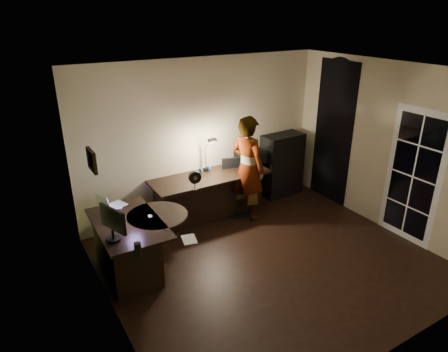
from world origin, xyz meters
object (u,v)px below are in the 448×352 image
desk_left (131,248)px  person (248,168)px  monitor (112,228)px  desk_right (211,196)px  cabinet (282,165)px  office_chair (236,188)px

desk_left → person: person is taller
monitor → desk_left: bearing=29.8°
desk_right → monitor: size_ratio=4.55×
person → desk_left: bearing=87.5°
desk_left → cabinet: (3.39, 0.99, 0.21)m
office_chair → cabinet: bearing=27.3°
person → desk_right: bearing=44.7°
desk_left → desk_right: (1.73, 0.85, -0.00)m
monitor → office_chair: (2.48, 1.10, -0.47)m
office_chair → person: (0.09, -0.23, 0.43)m
cabinet → person: bearing=-160.2°
monitor → office_chair: monitor is taller
cabinet → monitor: bearing=-162.6°
desk_right → cabinet: (1.66, 0.14, 0.22)m
office_chair → desk_right: bearing=-173.7°
desk_left → desk_right: bearing=27.0°
monitor → cabinet: bearing=0.2°
desk_left → person: (2.28, 0.53, 0.52)m
office_chair → person: person is taller
office_chair → monitor: bearing=-139.5°
monitor → office_chair: size_ratio=0.48×
desk_left → person: size_ratio=0.75×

